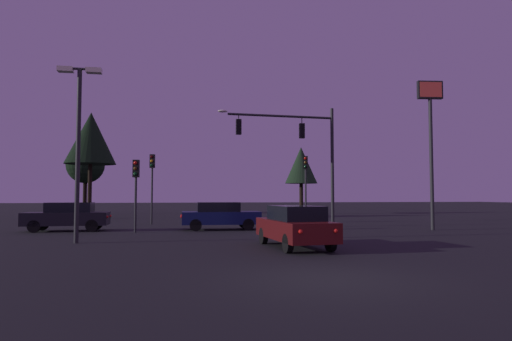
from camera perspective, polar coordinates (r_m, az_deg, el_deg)
name	(u,v)px	position (r m, az deg, el deg)	size (l,w,h in m)	color
ground_plane	(222,220)	(34.63, -4.32, -6.30)	(168.00, 168.00, 0.00)	black
traffic_signal_mast_arm	(301,144)	(27.25, 5.70, 3.37)	(7.16, 0.65, 7.25)	#232326
traffic_light_corner_left	(306,176)	(31.49, 6.31, -0.65)	(0.37, 0.39, 4.64)	#232326
traffic_light_corner_right	(136,181)	(23.83, -15.00, -1.24)	(0.35, 0.38, 3.72)	#232326
traffic_light_median	(152,175)	(30.36, -13.05, -0.54)	(0.36, 0.38, 4.60)	#232326
car_nearside_lane	(295,226)	(16.55, 4.95, -6.98)	(2.10, 4.62, 1.52)	#4C0F0F
car_crossing_left	(220,215)	(25.06, -4.56, -5.68)	(4.37, 1.87, 1.52)	#0F1947
car_crossing_right	(68,216)	(26.02, -22.78, -5.35)	(4.35, 1.82, 1.52)	black
parking_lot_lamp_post	(79,129)	(19.52, -21.59, 4.92)	(1.70, 0.36, 7.08)	#232326
store_sign_illuminated	(431,122)	(26.86, 21.26, 5.72)	(1.42, 0.41, 8.26)	#232326
tree_behind_sign	(86,165)	(48.77, -20.81, 0.67)	(3.79, 3.79, 6.91)	black
tree_left_far	(301,166)	(45.89, 5.74, 0.63)	(3.27, 3.27, 6.81)	black
tree_center_horizon	(91,138)	(39.13, -20.22, 3.84)	(4.07, 4.07, 8.69)	black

